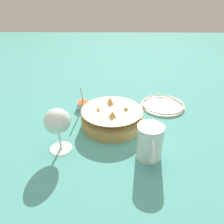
{
  "coord_description": "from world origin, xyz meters",
  "views": [
    {
      "loc": [
        0.7,
        0.05,
        0.48
      ],
      "look_at": [
        -0.02,
        0.04,
        0.06
      ],
      "focal_mm": 35.0,
      "sensor_mm": 36.0,
      "label": 1
    }
  ],
  "objects_px": {
    "side_plate": "(163,105)",
    "wine_glass": "(57,123)",
    "food_basket": "(112,118)",
    "beer_mug": "(150,144)",
    "sauce_cup": "(83,105)"
  },
  "relations": [
    {
      "from": "beer_mug",
      "to": "side_plate",
      "type": "height_order",
      "value": "beer_mug"
    },
    {
      "from": "food_basket",
      "to": "wine_glass",
      "type": "bearing_deg",
      "value": -49.24
    },
    {
      "from": "sauce_cup",
      "to": "food_basket",
      "type": "bearing_deg",
      "value": 44.6
    },
    {
      "from": "sauce_cup",
      "to": "side_plate",
      "type": "bearing_deg",
      "value": 93.65
    },
    {
      "from": "sauce_cup",
      "to": "side_plate",
      "type": "distance_m",
      "value": 0.36
    },
    {
      "from": "food_basket",
      "to": "sauce_cup",
      "type": "bearing_deg",
      "value": -135.4
    },
    {
      "from": "sauce_cup",
      "to": "beer_mug",
      "type": "height_order",
      "value": "sauce_cup"
    },
    {
      "from": "food_basket",
      "to": "beer_mug",
      "type": "relative_size",
      "value": 1.89
    },
    {
      "from": "food_basket",
      "to": "wine_glass",
      "type": "height_order",
      "value": "wine_glass"
    },
    {
      "from": "food_basket",
      "to": "beer_mug",
      "type": "distance_m",
      "value": 0.22
    },
    {
      "from": "food_basket",
      "to": "side_plate",
      "type": "distance_m",
      "value": 0.28
    },
    {
      "from": "beer_mug",
      "to": "side_plate",
      "type": "distance_m",
      "value": 0.36
    },
    {
      "from": "side_plate",
      "to": "wine_glass",
      "type": "bearing_deg",
      "value": -52.83
    },
    {
      "from": "wine_glass",
      "to": "sauce_cup",
      "type": "bearing_deg",
      "value": 172.06
    },
    {
      "from": "wine_glass",
      "to": "beer_mug",
      "type": "distance_m",
      "value": 0.3
    }
  ]
}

